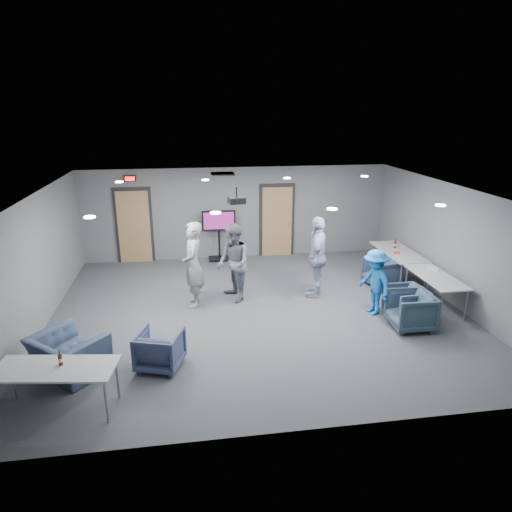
{
  "coord_description": "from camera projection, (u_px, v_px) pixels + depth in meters",
  "views": [
    {
      "loc": [
        -1.46,
        -9.19,
        4.35
      ],
      "look_at": [
        0.0,
        0.31,
        1.2
      ],
      "focal_mm": 32.0,
      "sensor_mm": 36.0,
      "label": 1
    }
  ],
  "objects": [
    {
      "name": "wall_back",
      "position": [
        237.0,
        213.0,
        13.54
      ],
      "size": [
        9.0,
        0.02,
        2.7
      ],
      "primitive_type": "cube",
      "color": "slate",
      "rests_on": "floor"
    },
    {
      "name": "person_d",
      "position": [
        375.0,
        282.0,
        9.89
      ],
      "size": [
        0.74,
        1.04,
        1.46
      ],
      "primitive_type": "imported",
      "rotation": [
        0.0,
        0.0,
        -1.35
      ],
      "color": "blue",
      "rests_on": "floor"
    },
    {
      "name": "table_right_b",
      "position": [
        436.0,
        278.0,
        10.25
      ],
      "size": [
        0.73,
        1.74,
        0.73
      ],
      "rotation": [
        0.0,
        0.0,
        1.57
      ],
      "color": "silver",
      "rests_on": "floor"
    },
    {
      "name": "wall_left",
      "position": [
        37.0,
        264.0,
        9.13
      ],
      "size": [
        0.02,
        8.0,
        2.7
      ],
      "primitive_type": "cube",
      "color": "slate",
      "rests_on": "floor"
    },
    {
      "name": "floor",
      "position": [
        258.0,
        311.0,
        10.2
      ],
      "size": [
        9.0,
        9.0,
        0.0
      ],
      "primitive_type": "plane",
      "color": "#383A3F",
      "rests_on": "ground"
    },
    {
      "name": "tv_stand",
      "position": [
        219.0,
        232.0,
        13.37
      ],
      "size": [
        0.97,
        0.46,
        1.49
      ],
      "color": "black",
      "rests_on": "floor"
    },
    {
      "name": "bottle_front",
      "position": [
        60.0,
        360.0,
        6.69
      ],
      "size": [
        0.06,
        0.06,
        0.24
      ],
      "color": "#4E1E0D",
      "rests_on": "table_front_left"
    },
    {
      "name": "door_left",
      "position": [
        134.0,
        226.0,
        13.15
      ],
      "size": [
        1.06,
        0.17,
        2.24
      ],
      "color": "black",
      "rests_on": "wall_back"
    },
    {
      "name": "chair_front_a",
      "position": [
        160.0,
        349.0,
        7.92
      ],
      "size": [
        0.93,
        0.94,
        0.68
      ],
      "primitive_type": "imported",
      "rotation": [
        0.0,
        0.0,
        2.83
      ],
      "color": "#3C4568",
      "rests_on": "floor"
    },
    {
      "name": "snack_box",
      "position": [
        397.0,
        252.0,
        11.85
      ],
      "size": [
        0.17,
        0.12,
        0.04
      ],
      "primitive_type": "cube",
      "rotation": [
        0.0,
        0.0,
        -0.1
      ],
      "color": "#BC432F",
      "rests_on": "table_right_a"
    },
    {
      "name": "wall_front",
      "position": [
        305.0,
        346.0,
        6.02
      ],
      "size": [
        9.0,
        0.02,
        2.7
      ],
      "primitive_type": "cube",
      "color": "slate",
      "rests_on": "floor"
    },
    {
      "name": "downlights",
      "position": [
        258.0,
        192.0,
        9.36
      ],
      "size": [
        6.18,
        3.78,
        0.02
      ],
      "color": "white",
      "rests_on": "ceiling"
    },
    {
      "name": "wall_right",
      "position": [
        452.0,
        245.0,
        10.43
      ],
      "size": [
        0.02,
        8.0,
        2.7
      ],
      "primitive_type": "cube",
      "color": "slate",
      "rests_on": "floor"
    },
    {
      "name": "projector",
      "position": [
        237.0,
        200.0,
        10.0
      ],
      "size": [
        0.39,
        0.36,
        0.36
      ],
      "rotation": [
        0.0,
        0.0,
        0.16
      ],
      "color": "black",
      "rests_on": "ceiling"
    },
    {
      "name": "wrapper",
      "position": [
        433.0,
        269.0,
        10.62
      ],
      "size": [
        0.26,
        0.22,
        0.05
      ],
      "primitive_type": "cube",
      "rotation": [
        0.0,
        0.0,
        -0.36
      ],
      "color": "white",
      "rests_on": "table_right_b"
    },
    {
      "name": "bottle_right",
      "position": [
        395.0,
        245.0,
        12.25
      ],
      "size": [
        0.07,
        0.07,
        0.27
      ],
      "color": "#4E1E0D",
      "rests_on": "table_right_a"
    },
    {
      "name": "hvac_diffuser",
      "position": [
        223.0,
        174.0,
        11.92
      ],
      "size": [
        0.6,
        0.6,
        0.03
      ],
      "primitive_type": "cube",
      "color": "black",
      "rests_on": "ceiling"
    },
    {
      "name": "table_right_a",
      "position": [
        398.0,
        253.0,
        12.03
      ],
      "size": [
        0.82,
        1.96,
        0.73
      ],
      "rotation": [
        0.0,
        0.0,
        1.57
      ],
      "color": "silver",
      "rests_on": "floor"
    },
    {
      "name": "chair_right_b",
      "position": [
        406.0,
        303.0,
        9.79
      ],
      "size": [
        0.83,
        0.81,
        0.7
      ],
      "primitive_type": "imported",
      "rotation": [
        0.0,
        0.0,
        -1.48
      ],
      "color": "#3B4B66",
      "rests_on": "floor"
    },
    {
      "name": "chair_front_b",
      "position": [
        69.0,
        355.0,
        7.7
      ],
      "size": [
        1.48,
        1.47,
        0.73
      ],
      "primitive_type": "imported",
      "rotation": [
        0.0,
        0.0,
        2.43
      ],
      "color": "#3B4A65",
      "rests_on": "floor"
    },
    {
      "name": "exit_sign",
      "position": [
        130.0,
        179.0,
        12.7
      ],
      "size": [
        0.32,
        0.08,
        0.16
      ],
      "color": "black",
      "rests_on": "wall_back"
    },
    {
      "name": "person_c",
      "position": [
        317.0,
        257.0,
        10.79
      ],
      "size": [
        0.87,
        1.24,
        1.95
      ],
      "primitive_type": "imported",
      "rotation": [
        0.0,
        0.0,
        -1.95
      ],
      "color": "#9DA7C9",
      "rests_on": "floor"
    },
    {
      "name": "chair_right_c",
      "position": [
        411.0,
        311.0,
        9.33
      ],
      "size": [
        0.87,
        0.85,
        0.76
      ],
      "primitive_type": "imported",
      "rotation": [
        0.0,
        0.0,
        -1.61
      ],
      "color": "#314455",
      "rests_on": "floor"
    },
    {
      "name": "ceiling",
      "position": [
        258.0,
        191.0,
        9.36
      ],
      "size": [
        9.0,
        9.0,
        0.0
      ],
      "primitive_type": "plane",
      "rotation": [
        3.14,
        0.0,
        0.0
      ],
      "color": "white",
      "rests_on": "wall_back"
    },
    {
      "name": "person_a",
      "position": [
        193.0,
        265.0,
        10.21
      ],
      "size": [
        0.5,
        0.73,
        1.96
      ],
      "primitive_type": "imported",
      "rotation": [
        0.0,
        0.0,
        -1.61
      ],
      "color": "gray",
      "rests_on": "floor"
    },
    {
      "name": "door_right",
      "position": [
        277.0,
        221.0,
        13.75
      ],
      "size": [
        1.06,
        0.17,
        2.24
      ],
      "color": "black",
      "rests_on": "wall_back"
    },
    {
      "name": "chair_right_a",
      "position": [
        381.0,
        272.0,
        11.61
      ],
      "size": [
        0.9,
        0.88,
        0.7
      ],
      "primitive_type": "imported",
      "rotation": [
        0.0,
        0.0,
        -1.38
      ],
      "color": "#35425D",
      "rests_on": "floor"
    },
    {
      "name": "person_b",
      "position": [
        233.0,
        263.0,
        10.53
      ],
      "size": [
        0.92,
        1.05,
        1.84
      ],
      "primitive_type": "imported",
      "rotation": [
        0.0,
        0.0,
        -1.28
      ],
      "color": "slate",
      "rests_on": "floor"
    },
    {
      "name": "table_front_left",
      "position": [
        55.0,
        370.0,
        6.67
      ],
      "size": [
        1.85,
        0.98,
        0.73
      ],
      "rotation": [
        0.0,
        0.0,
        -0.14
      ],
      "color": "silver",
      "rests_on": "floor"
    }
  ]
}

